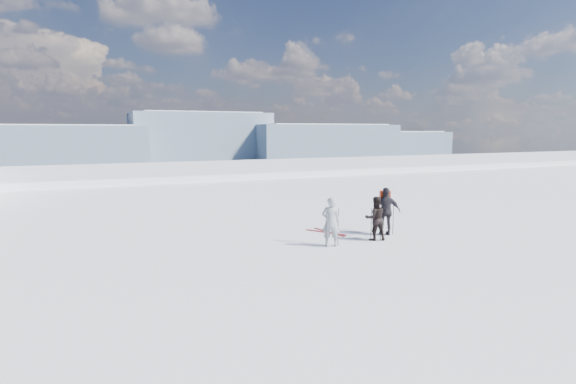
% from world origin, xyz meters
% --- Properties ---
extents(lake_basin, '(820.00, 820.00, 71.62)m').
position_xyz_m(lake_basin, '(0.00, 30.00, -6.50)').
color(lake_basin, white).
rests_on(lake_basin, ground).
extents(far_mountain_range, '(770.00, 110.00, 53.00)m').
position_xyz_m(far_mountain_range, '(29.60, 454.78, -7.19)').
color(far_mountain_range, slate).
rests_on(far_mountain_range, ground).
extents(skier_grey, '(0.71, 0.61, 1.65)m').
position_xyz_m(skier_grey, '(-1.16, 1.69, 0.83)').
color(skier_grey, '#9498A1').
rests_on(skier_grey, ground).
extents(skier_dark, '(0.88, 0.76, 1.55)m').
position_xyz_m(skier_dark, '(0.70, 1.81, 0.78)').
color(skier_dark, black).
rests_on(skier_dark, ground).
extents(skier_pack, '(1.13, 0.81, 1.78)m').
position_xyz_m(skier_pack, '(1.50, 2.28, 0.89)').
color(skier_pack, black).
rests_on(skier_pack, ground).
extents(backpack, '(0.43, 0.34, 0.53)m').
position_xyz_m(backpack, '(1.60, 2.51, 2.04)').
color(backpack, red).
rests_on(backpack, skier_pack).
extents(ski_poles, '(3.21, 0.68, 1.28)m').
position_xyz_m(ski_poles, '(0.36, 1.86, 0.61)').
color(ski_poles, black).
rests_on(ski_poles, ground).
extents(skis_loose, '(0.99, 1.68, 0.03)m').
position_xyz_m(skis_loose, '(-0.28, 3.48, 0.01)').
color(skis_loose, black).
rests_on(skis_loose, ground).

